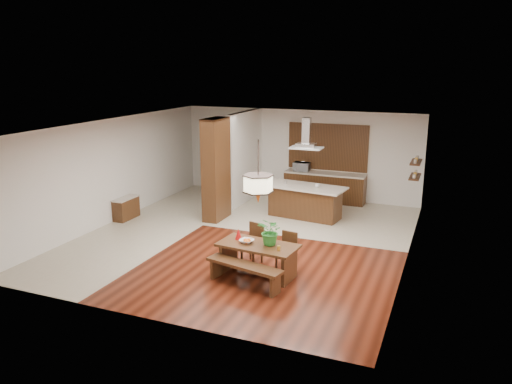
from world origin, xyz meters
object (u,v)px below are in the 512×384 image
at_px(dining_table, 258,252).
at_px(island_cup, 317,186).
at_px(dining_chair_left, 252,244).
at_px(foliage_plant, 271,232).
at_px(range_hood, 307,133).
at_px(dining_chair_right, 286,252).
at_px(fruit_bowl, 247,241).
at_px(dining_bench, 244,275).
at_px(hallway_console, 126,208).
at_px(pendant_lantern, 258,172).
at_px(kitchen_island, 305,201).
at_px(microwave, 302,167).

distance_m(dining_table, island_cup, 4.26).
bearing_deg(dining_chair_left, foliage_plant, -22.54).
height_order(range_hood, island_cup, range_hood).
distance_m(dining_chair_right, fruit_bowl, 0.91).
height_order(dining_table, fruit_bowl, fruit_bowl).
relative_size(foliage_plant, range_hood, 0.65).
relative_size(dining_bench, foliage_plant, 2.86).
xyz_separation_m(hallway_console, pendant_lantern, (4.98, -2.23, 1.93)).
relative_size(fruit_bowl, island_cup, 2.32).
distance_m(dining_chair_right, foliage_plant, 0.73).
relative_size(dining_table, range_hood, 1.93).
bearing_deg(dining_table, island_cup, 88.42).
distance_m(dining_bench, pendant_lantern, 2.10).
bearing_deg(kitchen_island, hallway_console, -148.83).
height_order(fruit_bowl, microwave, microwave).
relative_size(dining_chair_left, foliage_plant, 1.54).
height_order(range_hood, microwave, range_hood).
xyz_separation_m(hallway_console, microwave, (4.03, 3.97, 0.78)).
xyz_separation_m(hallway_console, dining_chair_left, (4.61, -1.69, 0.14)).
bearing_deg(foliage_plant, dining_table, -166.73).
bearing_deg(kitchen_island, foliage_plant, -75.48).
height_order(kitchen_island, microwave, microwave).
xyz_separation_m(island_cup, microwave, (-1.06, 1.97, 0.09)).
distance_m(dining_table, fruit_bowl, 0.34).
xyz_separation_m(hallway_console, dining_table, (4.98, -2.23, 0.19)).
distance_m(dining_bench, foliage_plant, 1.05).
relative_size(dining_chair_left, island_cup, 7.23).
height_order(foliage_plant, fruit_bowl, foliage_plant).
xyz_separation_m(pendant_lantern, kitchen_island, (-0.26, 4.30, -1.75)).
distance_m(foliage_plant, range_hood, 4.52).
bearing_deg(kitchen_island, dining_bench, -80.13).
distance_m(dining_chair_right, island_cup, 3.83).
bearing_deg(kitchen_island, dining_chair_left, -84.12).
xyz_separation_m(hallway_console, range_hood, (4.72, 2.07, 2.15)).
bearing_deg(dining_chair_right, kitchen_island, 110.29).
relative_size(dining_table, microwave, 3.34).
height_order(pendant_lantern, range_hood, same).
bearing_deg(pendant_lantern, island_cup, 88.42).
bearing_deg(fruit_bowl, pendant_lantern, 0.96).
height_order(hallway_console, island_cup, island_cup).
bearing_deg(hallway_console, dining_chair_left, -20.08).
distance_m(dining_bench, range_hood, 5.38).
xyz_separation_m(dining_chair_right, foliage_plant, (-0.20, -0.40, 0.57)).
xyz_separation_m(dining_table, pendant_lantern, (0.00, 0.00, 1.74)).
xyz_separation_m(pendant_lantern, island_cup, (0.12, 4.23, -1.24)).
xyz_separation_m(hallway_console, dining_chair_right, (5.44, -1.77, 0.10)).
bearing_deg(dining_chair_left, dining_bench, -59.83).
height_order(hallway_console, dining_chair_right, dining_chair_right).
bearing_deg(hallway_console, dining_bench, -29.90).
height_order(dining_chair_left, pendant_lantern, pendant_lantern).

